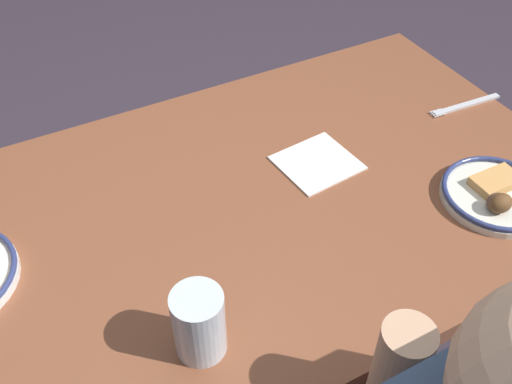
{
  "coord_description": "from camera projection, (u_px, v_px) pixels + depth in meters",
  "views": [
    {
      "loc": [
        0.32,
        0.69,
        1.53
      ],
      "look_at": [
        -0.05,
        0.01,
        0.78
      ],
      "focal_mm": 40.6,
      "sensor_mm": 36.0,
      "label": 1
    }
  ],
  "objects": [
    {
      "name": "dining_table",
      "position": [
        234.0,
        244.0,
        1.15
      ],
      "size": [
        1.4,
        0.78,
        0.75
      ],
      "color": "brown",
      "rests_on": "ground_plane"
    },
    {
      "name": "plate_center_pancakes",
      "position": [
        496.0,
        194.0,
        1.09
      ],
      "size": [
        0.21,
        0.21,
        0.05
      ],
      "color": "silver",
      "rests_on": "dining_table"
    },
    {
      "name": "drinking_glass",
      "position": [
        199.0,
        326.0,
        0.84
      ],
      "size": [
        0.08,
        0.08,
        0.12
      ],
      "color": "silver",
      "rests_on": "dining_table"
    },
    {
      "name": "paper_napkin",
      "position": [
        317.0,
        163.0,
        1.18
      ],
      "size": [
        0.16,
        0.15,
        0.0
      ],
      "primitive_type": "cube",
      "rotation": [
        0.0,
        0.0,
        0.1
      ],
      "color": "white",
      "rests_on": "dining_table"
    },
    {
      "name": "fork_near",
      "position": [
        465.0,
        105.0,
        1.32
      ],
      "size": [
        0.19,
        0.03,
        0.01
      ],
      "color": "silver",
      "rests_on": "dining_table"
    }
  ]
}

